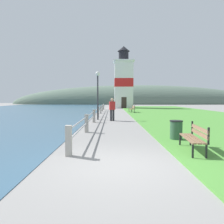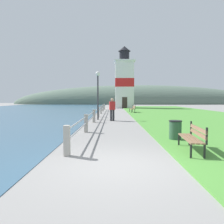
{
  "view_description": "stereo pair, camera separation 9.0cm",
  "coord_description": "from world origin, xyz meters",
  "px_view_note": "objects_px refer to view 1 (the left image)",
  "views": [
    {
      "loc": [
        -0.22,
        -5.55,
        1.75
      ],
      "look_at": [
        -0.26,
        17.87,
        0.3
      ],
      "focal_mm": 35.0,
      "sensor_mm": 36.0,
      "label": 1
    },
    {
      "loc": [
        -0.13,
        -5.55,
        1.75
      ],
      "look_at": [
        -0.26,
        17.87,
        0.3
      ],
      "focal_mm": 35.0,
      "sensor_mm": 36.0,
      "label": 2
    }
  ],
  "objects_px": {
    "park_bench_near": "(195,136)",
    "lighthouse": "(124,82)",
    "trash_bin": "(177,130)",
    "lamp_post": "(98,86)",
    "person_strolling": "(113,109)",
    "park_bench_midway": "(133,108)"
  },
  "relations": [
    {
      "from": "park_bench_midway",
      "to": "lighthouse",
      "type": "height_order",
      "value": "lighthouse"
    },
    {
      "from": "trash_bin",
      "to": "lamp_post",
      "type": "xyz_separation_m",
      "value": [
        -3.84,
        8.92,
        2.31
      ]
    },
    {
      "from": "park_bench_near",
      "to": "lighthouse",
      "type": "xyz_separation_m",
      "value": [
        -0.54,
        33.34,
        4.33
      ]
    },
    {
      "from": "park_bench_midway",
      "to": "trash_bin",
      "type": "relative_size",
      "value": 2.35
    },
    {
      "from": "trash_bin",
      "to": "lamp_post",
      "type": "distance_m",
      "value": 9.99
    },
    {
      "from": "lighthouse",
      "to": "trash_bin",
      "type": "xyz_separation_m",
      "value": [
        0.55,
        -31.28,
        -4.45
      ]
    },
    {
      "from": "park_bench_midway",
      "to": "trash_bin",
      "type": "height_order",
      "value": "park_bench_midway"
    },
    {
      "from": "person_strolling",
      "to": "trash_bin",
      "type": "bearing_deg",
      "value": -177.46
    },
    {
      "from": "person_strolling",
      "to": "park_bench_near",
      "type": "bearing_deg",
      "value": 178.93
    },
    {
      "from": "park_bench_midway",
      "to": "lighthouse",
      "type": "bearing_deg",
      "value": -91.8
    },
    {
      "from": "park_bench_near",
      "to": "person_strolling",
      "type": "bearing_deg",
      "value": -69.46
    },
    {
      "from": "park_bench_near",
      "to": "lamp_post",
      "type": "relative_size",
      "value": 0.46
    },
    {
      "from": "trash_bin",
      "to": "lighthouse",
      "type": "bearing_deg",
      "value": 91.01
    },
    {
      "from": "person_strolling",
      "to": "lamp_post",
      "type": "height_order",
      "value": "lamp_post"
    },
    {
      "from": "lamp_post",
      "to": "person_strolling",
      "type": "bearing_deg",
      "value": -36.82
    },
    {
      "from": "park_bench_near",
      "to": "lighthouse",
      "type": "relative_size",
      "value": 0.16
    },
    {
      "from": "person_strolling",
      "to": "park_bench_midway",
      "type": "bearing_deg",
      "value": -29.98
    },
    {
      "from": "park_bench_near",
      "to": "park_bench_midway",
      "type": "distance_m",
      "value": 19.87
    },
    {
      "from": "park_bench_near",
      "to": "lamp_post",
      "type": "bearing_deg",
      "value": -64.92
    },
    {
      "from": "person_strolling",
      "to": "trash_bin",
      "type": "relative_size",
      "value": 2.11
    },
    {
      "from": "person_strolling",
      "to": "lamp_post",
      "type": "distance_m",
      "value": 2.31
    },
    {
      "from": "lighthouse",
      "to": "person_strolling",
      "type": "height_order",
      "value": "lighthouse"
    }
  ]
}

